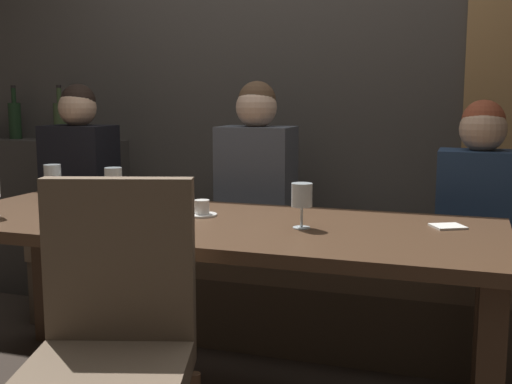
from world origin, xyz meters
The scene contains 17 objects.
back_wall_tiled centered at (0.00, 1.22, 1.50)m, with size 6.00×0.12×3.00m, color #423D38.
back_counter centered at (-1.55, 1.04, 0.47)m, with size 1.10×0.28×0.95m, color #38342F.
dining_table centered at (0.00, 0.00, 0.65)m, with size 2.20×0.84×0.74m.
banquette_bench centered at (0.00, 0.70, 0.23)m, with size 2.50×0.44×0.45m.
chair_near_side centered at (0.02, -0.72, 0.56)m, with size 0.55×0.55×0.98m.
diner_redhead centered at (-1.04, 0.71, 0.84)m, with size 0.36×0.24×0.83m.
diner_bearded centered at (-0.05, 0.73, 0.85)m, with size 0.36×0.24×0.83m.
diner_far_end centered at (0.99, 0.72, 0.80)m, with size 0.36×0.24×0.75m.
wine_bottle_dark_red centered at (-1.72, 1.04, 1.07)m, with size 0.08×0.08×0.33m.
wine_bottle_pale_label centered at (-1.38, 1.03, 1.07)m, with size 0.08×0.08×0.33m.
wine_glass_center_back centered at (-0.53, 0.20, 0.85)m, with size 0.08×0.08×0.16m.
wine_glass_far_right centered at (0.38, -0.02, 0.86)m, with size 0.08×0.08×0.16m.
wine_glass_end_right centered at (-0.85, 0.22, 0.85)m, with size 0.08×0.08×0.16m.
espresso_cup centered at (-0.06, 0.08, 0.77)m, with size 0.12×0.12×0.06m.
dessert_plate centered at (-0.68, 0.27, 0.75)m, with size 0.19×0.19×0.05m.
fork_on_table centered at (-0.55, 0.29, 0.74)m, with size 0.02×0.17×0.01m, color silver.
folded_napkin centered at (0.88, 0.16, 0.74)m, with size 0.11×0.10×0.01m, color silver.
Camera 1 is at (0.95, -2.21, 1.21)m, focal length 44.64 mm.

